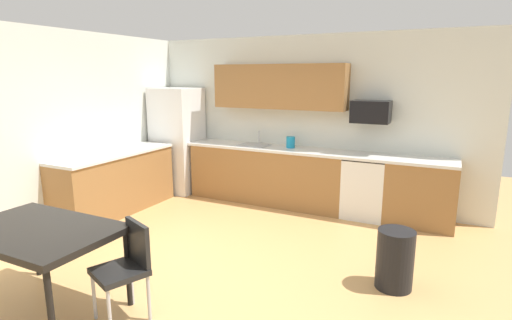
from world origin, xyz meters
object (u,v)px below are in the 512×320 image
object	(u,v)px
refrigerator	(178,140)
trash_bin	(395,259)
kettle	(291,143)
oven_range	(365,187)
chair_near_table	(127,263)
microwave	(371,112)
dining_table	(37,235)

from	to	relation	value
refrigerator	trash_bin	bearing A→B (deg)	-25.01
trash_bin	kettle	distance (m)	2.86
oven_range	chair_near_table	size ratio (longest dim) A/B	1.07
chair_near_table	kettle	xyz separation A→B (m)	(0.09, 3.55, 0.52)
oven_range	trash_bin	xyz separation A→B (m)	(0.69, -1.96, -0.16)
microwave	chair_near_table	bearing A→B (deg)	-110.02
dining_table	chair_near_table	distance (m)	0.84
refrigerator	dining_table	bearing A→B (deg)	-71.02
refrigerator	oven_range	size ratio (longest dim) A/B	2.04
dining_table	trash_bin	distance (m)	3.33
oven_range	dining_table	world-z (taller)	oven_range
refrigerator	kettle	size ratio (longest dim) A/B	9.30
chair_near_table	kettle	bearing A→B (deg)	88.48
trash_bin	microwave	bearing A→B (deg)	108.44
dining_table	chair_near_table	xyz separation A→B (m)	(0.77, 0.25, -0.21)
microwave	chair_near_table	size ratio (longest dim) A/B	0.64
refrigerator	trash_bin	size ratio (longest dim) A/B	3.10
microwave	chair_near_table	world-z (taller)	microwave
dining_table	refrigerator	bearing A→B (deg)	108.98
microwave	refrigerator	bearing A→B (deg)	-176.92
microwave	dining_table	xyz separation A→B (m)	(-2.08, -3.85, -0.84)
microwave	dining_table	world-z (taller)	microwave
refrigerator	chair_near_table	xyz separation A→B (m)	(2.04, -3.42, -0.43)
refrigerator	microwave	distance (m)	3.41
refrigerator	microwave	xyz separation A→B (m)	(3.35, 0.18, 0.63)
dining_table	trash_bin	xyz separation A→B (m)	(2.77, 1.79, -0.41)
oven_range	microwave	distance (m)	1.11
refrigerator	dining_table	distance (m)	3.89
oven_range	dining_table	bearing A→B (deg)	-119.06
refrigerator	trash_bin	world-z (taller)	refrigerator
dining_table	kettle	distance (m)	3.91
microwave	kettle	distance (m)	1.33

